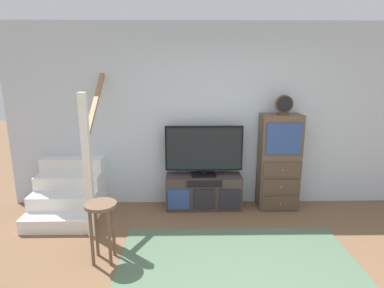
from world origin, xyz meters
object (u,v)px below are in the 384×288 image
Objects in this scene: desk_clock at (284,105)px; bar_stool_near at (102,218)px; side_cabinet at (279,162)px; media_console at (204,192)px; television at (204,150)px.

bar_stool_near is at bearing -149.59° from desk_clock.
bar_stool_near is (-2.27, -1.36, -0.20)m from side_cabinet.
media_console is at bearing -179.48° from side_cabinet.
bar_stool_near is at bearing -130.39° from television.
desk_clock is at bearing -43.95° from side_cabinet.
television is 1.30m from desk_clock.
television is 1.67× the size of bar_stool_near.
desk_clock is (0.02, -0.02, 0.85)m from side_cabinet.
desk_clock is (1.12, -0.00, 1.30)m from media_console.
side_cabinet is 2.66m from bar_stool_near.
television is at bearing 178.54° from desk_clock.
side_cabinet is at bearing 0.52° from media_console.
side_cabinet is (1.11, 0.01, 0.45)m from media_console.
desk_clock is at bearing -0.25° from media_console.
television is 4.07× the size of desk_clock.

